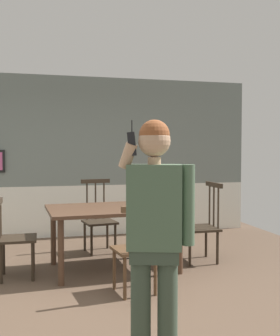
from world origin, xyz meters
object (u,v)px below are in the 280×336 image
object	(u,v)px
chair_by_doorway	(201,225)
chair_opposite_corner	(99,219)
chair_at_table_head	(14,238)
chair_near_window	(136,249)
person_figure	(155,226)
dining_table	(114,214)

from	to	relation	value
chair_by_doorway	chair_opposite_corner	xyz separation A→B (m)	(-1.26, 0.85, -0.00)
chair_at_table_head	chair_opposite_corner	distance (m)	1.50
chair_near_window	chair_at_table_head	size ratio (longest dim) A/B	1.01
chair_opposite_corner	chair_by_doorway	bearing A→B (deg)	136.82
chair_opposite_corner	person_figure	xyz separation A→B (m)	(-0.08, -3.23, 0.49)
chair_by_doorway	chair_opposite_corner	size ratio (longest dim) A/B	1.00
chair_near_window	chair_opposite_corner	xyz separation A→B (m)	(-0.11, 1.83, 0.02)
chair_by_doorway	chair_opposite_corner	distance (m)	1.52
dining_table	chair_opposite_corner	distance (m)	0.94
chair_opposite_corner	chair_near_window	bearing A→B (deg)	84.46
chair_near_window	chair_opposite_corner	size ratio (longest dim) A/B	0.89
dining_table	chair_near_window	size ratio (longest dim) A/B	1.79
chair_near_window	dining_table	bearing A→B (deg)	85.76
chair_opposite_corner	dining_table	bearing A→B (deg)	84.50
chair_by_doorway	person_figure	world-z (taller)	person_figure
chair_by_doorway	chair_at_table_head	world-z (taller)	chair_by_doorway
chair_near_window	chair_opposite_corner	world-z (taller)	chair_opposite_corner
dining_table	chair_opposite_corner	world-z (taller)	chair_opposite_corner
chair_opposite_corner	person_figure	distance (m)	3.26
chair_opposite_corner	person_figure	size ratio (longest dim) A/B	0.62
chair_by_doorway	chair_opposite_corner	bearing A→B (deg)	56.66
dining_table	chair_opposite_corner	bearing A→B (deg)	93.62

